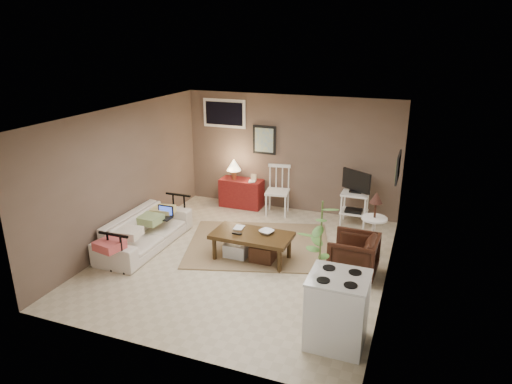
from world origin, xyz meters
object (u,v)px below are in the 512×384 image
at_px(potted_plant, 320,253).
at_px(stove, 337,310).
at_px(red_console, 241,190).
at_px(spindle_chair, 278,192).
at_px(sofa, 145,226).
at_px(side_table, 375,216).
at_px(coffee_table, 251,244).
at_px(tv_stand, 355,197).
at_px(armchair, 354,253).

distance_m(potted_plant, stove, 0.82).
relative_size(red_console, spindle_chair, 1.04).
relative_size(sofa, side_table, 1.78).
distance_m(sofa, potted_plant, 3.40).
xyz_separation_m(coffee_table, red_console, (-1.11, 2.22, 0.09)).
distance_m(sofa, tv_stand, 3.96).
distance_m(spindle_chair, potted_plant, 3.53).
xyz_separation_m(coffee_table, stove, (1.73, -1.64, 0.18)).
height_order(spindle_chair, potted_plant, potted_plant).
height_order(tv_stand, armchair, tv_stand).
bearing_deg(tv_stand, armchair, -81.08).
xyz_separation_m(red_console, potted_plant, (2.47, -3.24, 0.48)).
bearing_deg(spindle_chair, potted_plant, -62.89).
xyz_separation_m(coffee_table, potted_plant, (1.36, -1.02, 0.57)).
bearing_deg(stove, armchair, 92.77).
bearing_deg(side_table, tv_stand, 112.77).
bearing_deg(red_console, side_table, -24.53).
relative_size(coffee_table, stove, 1.44).
relative_size(side_table, stove, 1.24).
relative_size(tv_stand, stove, 1.20).
bearing_deg(red_console, armchair, -37.79).
relative_size(coffee_table, armchair, 1.83).
xyz_separation_m(sofa, potted_plant, (3.27, -0.83, 0.45)).
height_order(red_console, potted_plant, potted_plant).
distance_m(armchair, potted_plant, 1.24).
height_order(sofa, side_table, side_table).
bearing_deg(potted_plant, spindle_chair, 117.11).
bearing_deg(tv_stand, stove, -83.92).
relative_size(coffee_table, tv_stand, 1.20).
relative_size(tv_stand, potted_plant, 0.69).
bearing_deg(tv_stand, red_console, 176.69).
relative_size(sofa, tv_stand, 1.83).
relative_size(sofa, armchair, 2.79).
height_order(red_console, stove, red_console).
relative_size(sofa, stove, 2.20).
distance_m(spindle_chair, armchair, 2.76).
xyz_separation_m(potted_plant, stove, (0.37, -0.62, -0.39)).
height_order(coffee_table, stove, stove).
distance_m(spindle_chair, tv_stand, 1.57).
xyz_separation_m(red_console, tv_stand, (2.44, -0.14, 0.21)).
xyz_separation_m(side_table, potted_plant, (-0.48, -1.90, 0.15)).
xyz_separation_m(red_console, stove, (2.83, -3.87, 0.09)).
bearing_deg(side_table, armchair, -103.62).
bearing_deg(potted_plant, side_table, 75.91).
distance_m(spindle_chair, side_table, 2.42).
height_order(side_table, stove, side_table).
relative_size(red_console, stove, 1.16).
bearing_deg(armchair, sofa, -83.80).
bearing_deg(sofa, tv_stand, -54.98).
distance_m(coffee_table, sofa, 1.92).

